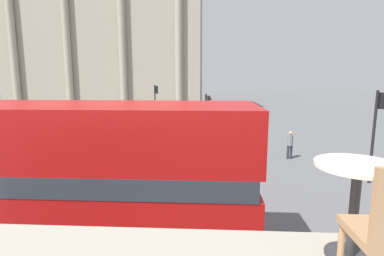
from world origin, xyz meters
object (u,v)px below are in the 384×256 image
Objects in this scene: cafe_dining_table at (356,189)px; traffic_light_far at (156,100)px; traffic_light_near at (376,124)px; pedestrian_red at (226,110)px; plaza_building_left at (110,44)px; pedestrian_grey at (290,143)px; double_decker_bus at (21,177)px; traffic_light_mid at (207,114)px.

cafe_dining_table is 26.00m from traffic_light_far.
pedestrian_red is (-5.16, 21.78, -1.77)m from traffic_light_near.
cafe_dining_table is 46.16m from plaza_building_left.
cafe_dining_table is at bearing -76.79° from traffic_light_far.
traffic_light_near is 22.46m from pedestrian_red.
plaza_building_left is 35.14m from pedestrian_grey.
double_decker_bus is 7.12× the size of pedestrian_red.
cafe_dining_table is 33.02m from pedestrian_red.
traffic_light_near is at bearing -163.33° from pedestrian_grey.
traffic_light_far is at bearing 23.24° from pedestrian_red.
double_decker_bus is 7.44m from cafe_dining_table.
traffic_light_mid reaches higher than pedestrian_red.
traffic_light_far is 2.48× the size of pedestrian_grey.
pedestrian_red is 0.98× the size of pedestrian_grey.
pedestrian_red is at bearing 82.32° from traffic_light_mid.
pedestrian_grey is at bearing 49.61° from double_decker_bus.
double_decker_bus is at bearing -75.18° from plaza_building_left.
cafe_dining_table is (5.62, -4.60, 1.58)m from double_decker_bus.
double_decker_bus is at bearing -110.45° from traffic_light_mid.
traffic_light_mid is at bearing 143.18° from traffic_light_near.
pedestrian_grey is (-2.55, 3.94, -1.75)m from traffic_light_near.
plaza_building_left is at bearing 110.15° from cafe_dining_table.
cafe_dining_table is at bearing -69.85° from plaza_building_left.
traffic_light_near is 2.55× the size of pedestrian_grey.
traffic_light_near is (6.20, 11.09, -1.16)m from cafe_dining_table.
traffic_light_far is (9.85, -17.72, -6.94)m from plaza_building_left.
traffic_light_near reaches higher than traffic_light_mid.
pedestrian_grey is (9.28, 10.43, -1.33)m from double_decker_bus.
traffic_light_far reaches higher than pedestrian_red.
double_decker_bus is 20.69m from traffic_light_far.
pedestrian_grey is (19.44, -27.97, -8.63)m from plaza_building_left.
traffic_light_far is (-0.31, 20.68, 0.36)m from double_decker_bus.
traffic_light_near is at bearing -49.47° from traffic_light_far.
double_decker_bus is at bearing 122.15° from pedestrian_grey.
plaza_building_left reaches higher than traffic_light_mid.
plaza_building_left is at bearing 124.56° from traffic_light_near.
plaza_building_left is (-10.16, 38.40, 7.30)m from double_decker_bus.
double_decker_bus reaches higher than pedestrian_red.
traffic_light_far is at bearing 130.53° from traffic_light_near.
pedestrian_grey is at bearing -18.00° from traffic_light_mid.
traffic_light_near is (11.83, 6.49, 0.42)m from double_decker_bus.
plaza_building_left reaches higher than double_decker_bus.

